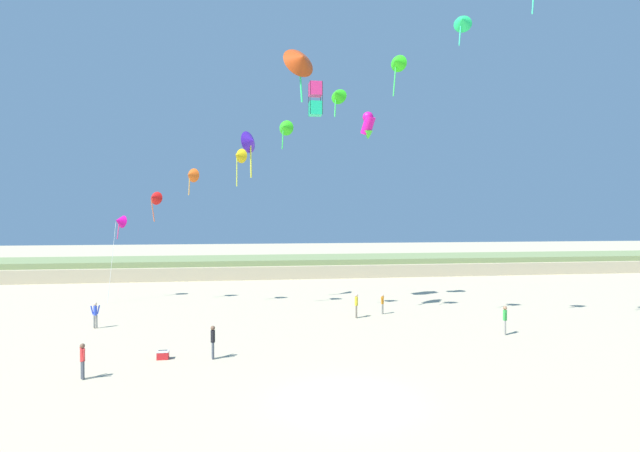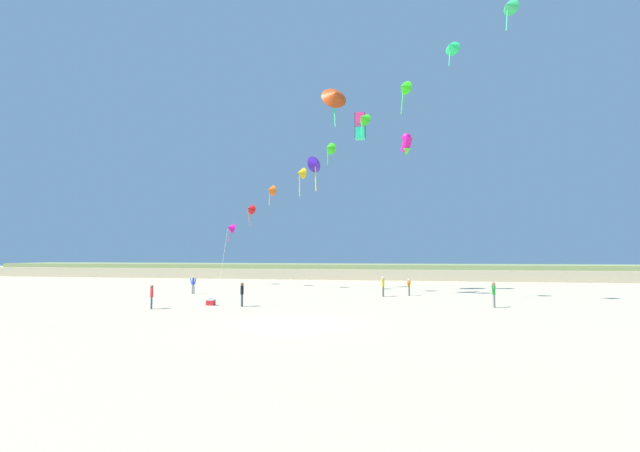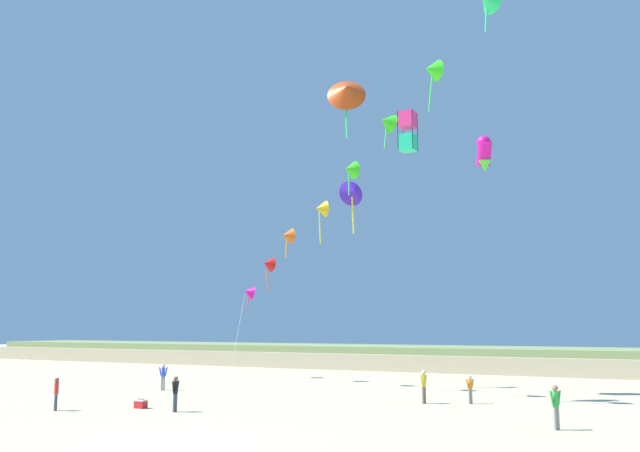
% 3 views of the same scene
% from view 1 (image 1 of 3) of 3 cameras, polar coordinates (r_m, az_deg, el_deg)
% --- Properties ---
extents(ground_plane, '(240.00, 240.00, 0.00)m').
position_cam_1_polar(ground_plane, '(20.37, 3.08, -19.36)').
color(ground_plane, '#C1B28E').
extents(dune_ridge, '(120.00, 11.56, 2.14)m').
position_cam_1_polar(dune_ridge, '(63.14, -5.16, -4.55)').
color(dune_ridge, tan).
rests_on(dune_ridge, ground).
extents(person_near_left, '(0.37, 0.46, 1.48)m').
position_cam_1_polar(person_near_left, '(37.32, 7.15, -8.67)').
color(person_near_left, gray).
rests_on(person_near_left, ground).
extents(person_near_right, '(0.41, 0.56, 1.75)m').
position_cam_1_polar(person_near_right, '(32.58, 20.39, -9.85)').
color(person_near_right, gray).
rests_on(person_near_right, ground).
extents(person_mid_center, '(0.57, 0.29, 1.67)m').
position_cam_1_polar(person_mid_center, '(35.42, -24.30, -9.08)').
color(person_mid_center, gray).
rests_on(person_mid_center, ground).
extents(person_far_left, '(0.23, 0.59, 1.67)m').
position_cam_1_polar(person_far_left, '(26.13, -12.15, -12.59)').
color(person_far_left, '#474C56').
rests_on(person_far_left, ground).
extents(person_far_right, '(0.24, 0.61, 1.73)m').
position_cam_1_polar(person_far_right, '(35.75, 4.17, -8.86)').
color(person_far_right, '#726656').
rests_on(person_far_right, ground).
extents(person_far_center, '(0.38, 0.50, 1.58)m').
position_cam_1_polar(person_far_center, '(24.81, -25.51, -13.52)').
color(person_far_center, '#474C56').
rests_on(person_far_center, ground).
extents(kite_banner_string, '(32.55, 21.78, 23.43)m').
position_cam_1_polar(kite_banner_string, '(35.84, -0.95, 13.12)').
color(kite_banner_string, '#D30B88').
extents(large_kite_low_lead, '(2.73, 2.39, 4.06)m').
position_cam_1_polar(large_kite_low_lead, '(35.31, -2.21, 18.46)').
color(large_kite_low_lead, '#D24414').
extents(large_kite_mid_trail, '(1.45, 1.63, 2.28)m').
position_cam_1_polar(large_kite_mid_trail, '(42.00, 5.51, 11.48)').
color(large_kite_mid_trail, '#E71392').
extents(large_kite_high_solo, '(1.02, 1.02, 2.58)m').
position_cam_1_polar(large_kite_high_solo, '(40.31, -0.53, 14.32)').
color(large_kite_high_solo, '#1AC785').
extents(large_kite_outer_drift, '(1.77, 1.92, 3.87)m').
position_cam_1_polar(large_kite_outer_drift, '(41.59, -7.91, 9.51)').
color(large_kite_outer_drift, '#4B20C0').
extents(beach_cooler, '(0.58, 0.41, 0.46)m').
position_cam_1_polar(beach_cooler, '(26.90, -17.51, -13.87)').
color(beach_cooler, red).
rests_on(beach_cooler, ground).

